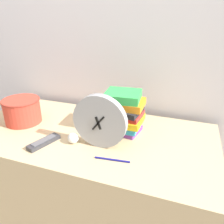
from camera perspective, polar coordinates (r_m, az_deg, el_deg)
The scene contains 8 objects.
wall_back at distance 1.39m, azimuth 0.20°, elevation 20.50°, with size 6.00×0.04×2.40m.
desk at distance 1.38m, azimuth -5.70°, elevation -18.41°, with size 1.31×0.65×0.72m.
desk_clock at distance 0.99m, azimuth -3.25°, elevation -2.51°, with size 0.26×0.04×0.26m.
book_stack at distance 1.14m, azimuth 2.52°, elevation -0.03°, with size 0.23×0.19×0.21m.
basket at distance 1.34m, azimuth -22.42°, elevation 0.53°, with size 0.21×0.21×0.14m.
tv_remote at distance 1.11m, azimuth -17.39°, elevation -7.48°, with size 0.10×0.17×0.02m.
crumpled_paper_ball at distance 1.07m, azimuth -10.10°, elevation -6.74°, with size 0.05×0.05×0.05m.
pen at distance 0.95m, azimuth 0.06°, elevation -12.34°, with size 0.15×0.03×0.01m.
Camera 1 is at (0.46, -0.58, 1.29)m, focal length 35.00 mm.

